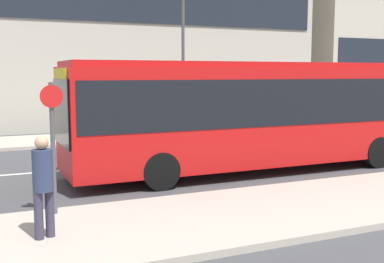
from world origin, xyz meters
TOP-DOWN VIEW (x-y plane):
  - ground_plane at (0.00, 0.00)m, footprint 120.00×120.00m
  - sidewalk_near at (0.00, -6.25)m, footprint 44.00×3.50m
  - sidewalk_far at (0.00, 6.25)m, footprint 44.00×3.50m
  - lane_centerline at (0.00, 0.00)m, footprint 41.80×0.16m
  - city_bus at (2.30, -2.31)m, footprint 11.47×2.55m
  - parked_car_0 at (11.37, 3.24)m, footprint 4.14×1.71m
  - pedestrian_near_stop at (-4.37, -6.29)m, footprint 0.34×0.34m
  - bus_stop_sign at (-4.00, -4.91)m, footprint 0.44×0.12m
  - street_lamp at (3.16, 5.54)m, footprint 0.36×0.36m

SIDE VIEW (x-z plane):
  - ground_plane at x=0.00m, z-range 0.00..0.00m
  - lane_centerline at x=0.00m, z-range 0.00..0.01m
  - sidewalk_near at x=0.00m, z-range 0.00..0.13m
  - sidewalk_far at x=0.00m, z-range 0.00..0.13m
  - parked_car_0 at x=11.37m, z-range -0.04..1.30m
  - pedestrian_near_stop at x=-4.37m, z-range 0.25..1.99m
  - bus_stop_sign at x=-4.00m, z-range 0.35..2.95m
  - city_bus at x=2.30m, z-range 0.24..3.45m
  - street_lamp at x=3.16m, z-range 0.92..8.87m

